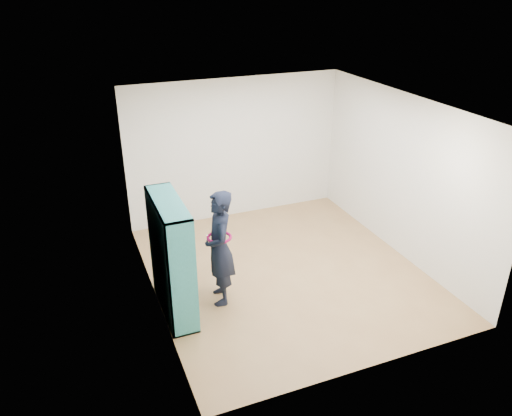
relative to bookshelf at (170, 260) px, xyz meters
name	(u,v)px	position (x,y,z in m)	size (l,w,h in m)	color
floor	(285,272)	(1.84, 0.29, -0.80)	(4.50, 4.50, 0.00)	#9A7146
ceiling	(290,107)	(1.84, 0.29, 1.80)	(4.50, 4.50, 0.00)	white
wall_left	(150,219)	(-0.16, 0.29, 0.50)	(0.02, 4.50, 2.60)	silver
wall_right	(402,177)	(3.84, 0.29, 0.50)	(0.02, 4.50, 2.60)	silver
wall_back	(235,149)	(1.84, 2.54, 0.50)	(4.00, 0.02, 2.60)	silver
wall_front	(377,275)	(1.84, -1.96, 0.50)	(4.00, 0.02, 2.60)	silver
bookshelf	(170,260)	(0.00, 0.00, 0.00)	(0.36, 1.23, 1.64)	teal
person	(220,248)	(0.69, -0.01, 0.03)	(0.50, 0.67, 1.66)	black
smartphone	(207,239)	(0.55, 0.11, 0.14)	(0.03, 0.11, 0.13)	silver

